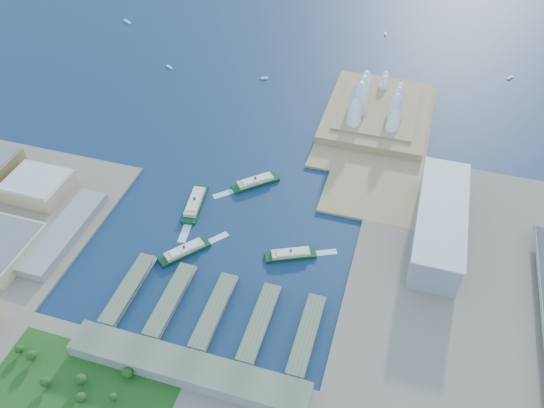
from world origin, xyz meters
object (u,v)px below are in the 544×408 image
(ferry_b, at_px, (255,181))
(opera_house, at_px, (380,96))
(toaster_building, at_px, (440,222))
(ferry_a, at_px, (195,201))
(ferry_d, at_px, (291,253))
(ferry_c, at_px, (184,250))

(ferry_b, bearing_deg, opera_house, 105.38)
(toaster_building, bearing_deg, ferry_a, -173.75)
(toaster_building, xyz_separation_m, ferry_d, (-134.59, -68.49, -15.75))
(ferry_a, relative_size, ferry_c, 1.14)
(ferry_b, relative_size, ferry_d, 1.09)
(toaster_building, relative_size, ferry_d, 3.09)
(ferry_d, bearing_deg, ferry_c, 79.88)
(toaster_building, relative_size, ferry_b, 2.82)
(ferry_a, height_order, ferry_b, ferry_a)
(ferry_a, xyz_separation_m, ferry_b, (51.69, 52.38, -0.48))
(toaster_building, height_order, ferry_d, toaster_building)
(ferry_a, height_order, ferry_d, ferry_a)
(ferry_c, relative_size, ferry_d, 1.05)
(opera_house, bearing_deg, ferry_a, -125.63)
(opera_house, relative_size, ferry_d, 3.58)
(ferry_c, bearing_deg, ferry_a, -36.03)
(ferry_b, relative_size, ferry_c, 1.04)
(ferry_b, bearing_deg, ferry_c, -58.30)
(opera_house, xyz_separation_m, ferry_a, (-163.21, -227.73, -26.32))
(opera_house, xyz_separation_m, ferry_b, (-111.52, -175.35, -26.81))
(ferry_a, relative_size, ferry_b, 1.09)
(toaster_building, bearing_deg, opera_house, 114.23)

